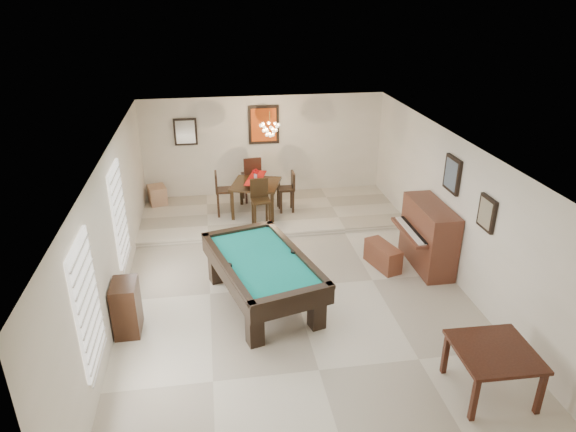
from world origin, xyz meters
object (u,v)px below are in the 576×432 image
object	(u,v)px
dining_chair_west	(224,194)
flower_vase	(255,174)
piano_bench	(383,256)
dining_chair_north	(251,178)
square_table	(491,371)
apothecary_chest	(127,307)
dining_chair_east	(286,192)
corner_bench	(157,195)
chandelier	(270,125)
upright_piano	(421,236)
pool_table	(263,281)
dining_chair_south	(261,204)
dining_table	(256,196)

from	to	relation	value
dining_chair_west	flower_vase	bearing A→B (deg)	-92.26
piano_bench	dining_chair_north	distance (m)	4.18
square_table	apothecary_chest	xyz separation A→B (m)	(-4.94, 2.14, 0.08)
dining_chair_east	dining_chair_north	bearing A→B (deg)	-135.36
apothecary_chest	dining_chair_north	size ratio (longest dim) A/B	0.75
corner_bench	chandelier	world-z (taller)	chandelier
piano_bench	chandelier	world-z (taller)	chandelier
flower_vase	corner_bench	world-z (taller)	flower_vase
upright_piano	flower_vase	size ratio (longest dim) A/B	6.91
pool_table	dining_chair_south	xyz separation A→B (m)	(0.28, 2.82, 0.23)
corner_bench	dining_chair_south	bearing A→B (deg)	-35.98
dining_chair_north	chandelier	world-z (taller)	chandelier
dining_chair_east	chandelier	world-z (taller)	chandelier
corner_bench	dining_chair_west	bearing A→B (deg)	-29.98
piano_bench	dining_chair_south	bearing A→B (deg)	138.02
upright_piano	apothecary_chest	distance (m)	5.49
square_table	dining_chair_south	distance (m)	5.97
apothecary_chest	flower_vase	world-z (taller)	flower_vase
upright_piano	chandelier	size ratio (longest dim) A/B	2.53
dining_chair_east	pool_table	bearing A→B (deg)	-14.36
upright_piano	dining_chair_west	size ratio (longest dim) A/B	1.46
chandelier	dining_chair_north	bearing A→B (deg)	116.58
dining_table	dining_chair_west	distance (m)	0.73
square_table	dining_chair_south	size ratio (longest dim) A/B	0.95
flower_vase	dining_chair_north	bearing A→B (deg)	92.71
square_table	corner_bench	size ratio (longest dim) A/B	2.06
dining_table	flower_vase	distance (m)	0.54
dining_table	chandelier	bearing A→B (deg)	4.14
dining_table	chandelier	size ratio (longest dim) A/B	1.75
square_table	flower_vase	distance (m)	6.72
piano_bench	chandelier	distance (m)	3.83
pool_table	flower_vase	xyz separation A→B (m)	(0.25, 3.58, 0.67)
chandelier	corner_bench	bearing A→B (deg)	160.86
dining_chair_north	piano_bench	bearing A→B (deg)	114.73
dining_chair_north	square_table	bearing A→B (deg)	102.29
flower_vase	chandelier	bearing A→B (deg)	4.14
dining_chair_south	dining_chair_east	distance (m)	1.04
corner_bench	dining_chair_east	bearing A→B (deg)	-17.05
dining_table	dining_chair_east	world-z (taller)	dining_chair_east
dining_table	corner_bench	bearing A→B (deg)	157.71
pool_table	dining_table	distance (m)	3.59
square_table	apothecary_chest	size ratio (longest dim) A/B	1.17
flower_vase	corner_bench	bearing A→B (deg)	157.71
flower_vase	piano_bench	bearing A→B (deg)	-50.99
dining_chair_south	dining_chair_west	distance (m)	1.10
piano_bench	corner_bench	size ratio (longest dim) A/B	1.72
pool_table	square_table	world-z (taller)	pool_table
dining_chair_south	dining_chair_west	world-z (taller)	dining_chair_south
upright_piano	pool_table	bearing A→B (deg)	-165.49
apothecary_chest	dining_chair_east	bearing A→B (deg)	52.31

